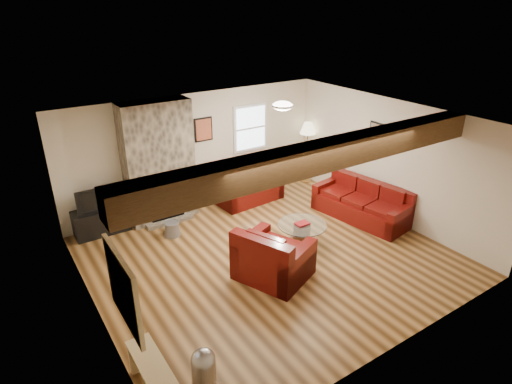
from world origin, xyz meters
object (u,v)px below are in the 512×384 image
Objects in this scene: sofa_three at (361,201)px; television at (98,198)px; coffee_table at (302,235)px; tv_cabinet at (101,221)px; loveseat at (248,184)px; armchair_red at (274,253)px; floor_lamp at (308,131)px.

television is at bearing -125.36° from sofa_three.
tv_cabinet is (-3.01, 2.55, 0.04)m from coffee_table.
loveseat is 3.28m from television.
sofa_three is at bearing 5.81° from coffee_table.
armchair_red is 1.15m from coffee_table.
television is at bearing 170.77° from loveseat.
armchair_red is 1.33× the size of television.
loveseat is 1.41× the size of tv_cabinet.
floor_lamp is (2.06, 2.39, 1.09)m from coffee_table.
coffee_table is 3.98m from television.
armchair_red is 1.05× the size of tv_cabinet.
tv_cabinet reaches higher than coffee_table.
sofa_three is 5.32m from tv_cabinet.
coffee_table is 0.87× the size of tv_cabinet.
armchair_red is at bearing -84.96° from sofa_three.
floor_lamp is at bearing 0.39° from loveseat.
television is at bearing 139.78° from coffee_table.
loveseat is at bearing -5.29° from tv_cabinet.
armchair_red is (-2.76, -0.68, 0.06)m from sofa_three.
television reaches higher than loveseat.
floor_lamp reaches higher than loveseat.
tv_cabinet is at bearing 10.65° from armchair_red.
loveseat is 3.02m from armchair_red.
television is 0.54× the size of floor_lamp.
floor_lamp reaches higher than tv_cabinet.
floor_lamp reaches higher than television.
television is (-2.00, 3.05, 0.32)m from armchair_red.
sofa_three is at bearing -26.49° from tv_cabinet.
television is at bearing 0.00° from tv_cabinet.
tv_cabinet is 1.26× the size of television.
floor_lamp is at bearing -69.37° from armchair_red.
tv_cabinet is 0.50m from television.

